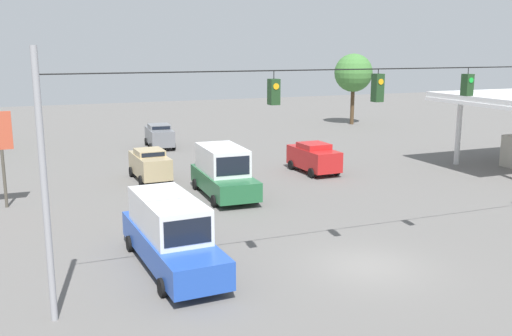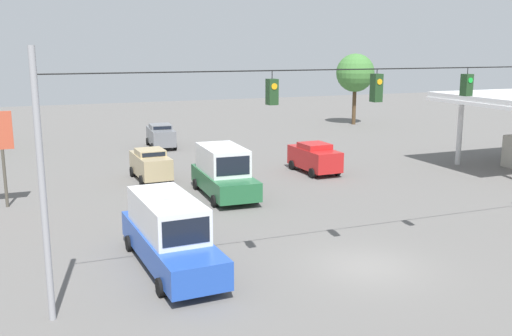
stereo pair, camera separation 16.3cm
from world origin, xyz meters
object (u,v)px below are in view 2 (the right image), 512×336
(box_truck_blue_parked_shoulder, at_px, (169,232))
(traffic_cone_third, at_px, (148,223))
(sedan_grey_withflow_deep, at_px, (161,135))
(tree_horizon_right, at_px, (355,73))
(sedan_red_oncoming_far, at_px, (314,157))
(traffic_cone_nearest, at_px, (171,258))
(box_truck_green_withflow_mid, at_px, (223,172))
(overhead_signal_span, at_px, (374,136))
(traffic_cone_fourth, at_px, (138,210))
(sedan_tan_withflow_far, at_px, (151,164))
(traffic_cone_second, at_px, (161,236))

(box_truck_blue_parked_shoulder, bearing_deg, traffic_cone_third, -91.53)
(sedan_grey_withflow_deep, height_order, tree_horizon_right, tree_horizon_right)
(sedan_red_oncoming_far, relative_size, traffic_cone_nearest, 7.25)
(box_truck_green_withflow_mid, xyz_separation_m, traffic_cone_third, (5.12, 4.49, -1.06))
(overhead_signal_span, height_order, box_truck_green_withflow_mid, overhead_signal_span)
(box_truck_blue_parked_shoulder, relative_size, traffic_cone_fourth, 12.44)
(sedan_red_oncoming_far, distance_m, traffic_cone_fourth, 13.88)
(box_truck_blue_parked_shoulder, distance_m, tree_horizon_right, 43.38)
(sedan_tan_withflow_far, bearing_deg, tree_horizon_right, -144.63)
(tree_horizon_right, bearing_deg, traffic_cone_fourth, 42.73)
(box_truck_blue_parked_shoulder, relative_size, tree_horizon_right, 0.99)
(traffic_cone_third, xyz_separation_m, traffic_cone_fourth, (0.06, -2.32, 0.00))
(overhead_signal_span, distance_m, traffic_cone_third, 11.28)
(sedan_tan_withflow_far, xyz_separation_m, traffic_cone_fourth, (2.19, 7.53, -0.71))
(traffic_cone_nearest, xyz_separation_m, traffic_cone_fourth, (-0.01, -7.02, 0.00))
(sedan_red_oncoming_far, bearing_deg, sedan_tan_withflow_far, -10.28)
(sedan_grey_withflow_deep, relative_size, sedan_tan_withflow_far, 1.07)
(box_truck_green_withflow_mid, distance_m, tree_horizon_right, 33.09)
(traffic_cone_third, distance_m, traffic_cone_fourth, 2.32)
(sedan_grey_withflow_deep, bearing_deg, traffic_cone_second, 77.50)
(sedan_grey_withflow_deep, bearing_deg, traffic_cone_nearest, 78.31)
(overhead_signal_span, xyz_separation_m, traffic_cone_fourth, (6.81, -10.04, -4.71))
(sedan_tan_withflow_far, relative_size, tree_horizon_right, 0.57)
(sedan_tan_withflow_far, bearing_deg, traffic_cone_nearest, 81.39)
(traffic_cone_nearest, relative_size, traffic_cone_third, 1.00)
(overhead_signal_span, distance_m, traffic_cone_nearest, 8.82)
(traffic_cone_nearest, xyz_separation_m, traffic_cone_second, (-0.19, -2.60, 0.00))
(tree_horizon_right, bearing_deg, sedan_grey_withflow_deep, 16.75)
(overhead_signal_span, bearing_deg, sedan_tan_withflow_far, -75.29)
(overhead_signal_span, xyz_separation_m, tree_horizon_right, (-21.15, -35.86, 0.46))
(sedan_grey_withflow_deep, height_order, traffic_cone_third, sedan_grey_withflow_deep)
(sedan_red_oncoming_far, bearing_deg, overhead_signal_span, 69.50)
(box_truck_blue_parked_shoulder, height_order, tree_horizon_right, tree_horizon_right)
(traffic_cone_third, distance_m, tree_horizon_right, 39.96)
(overhead_signal_span, relative_size, sedan_grey_withflow_deep, 4.93)
(sedan_tan_withflow_far, height_order, sedan_red_oncoming_far, sedan_red_oncoming_far)
(overhead_signal_span, relative_size, box_truck_green_withflow_mid, 3.65)
(box_truck_green_withflow_mid, xyz_separation_m, tree_horizon_right, (-22.78, -23.65, 4.11))
(box_truck_green_withflow_mid, relative_size, traffic_cone_nearest, 10.37)
(sedan_tan_withflow_far, bearing_deg, sedan_red_oncoming_far, 169.72)
(overhead_signal_span, xyz_separation_m, sedan_tan_withflow_far, (4.61, -17.57, -4.00))
(sedan_red_oncoming_far, height_order, traffic_cone_nearest, sedan_red_oncoming_far)
(box_truck_green_withflow_mid, relative_size, traffic_cone_fourth, 10.37)
(overhead_signal_span, xyz_separation_m, traffic_cone_nearest, (6.82, -3.02, -4.71))
(sedan_red_oncoming_far, height_order, traffic_cone_second, sedan_red_oncoming_far)
(overhead_signal_span, height_order, traffic_cone_nearest, overhead_signal_span)
(traffic_cone_third, bearing_deg, box_truck_green_withflow_mid, -138.74)
(box_truck_blue_parked_shoulder, distance_m, traffic_cone_second, 2.80)
(tree_horizon_right, bearing_deg, overhead_signal_span, 59.47)
(overhead_signal_span, xyz_separation_m, box_truck_green_withflow_mid, (1.63, -12.21, -3.65))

